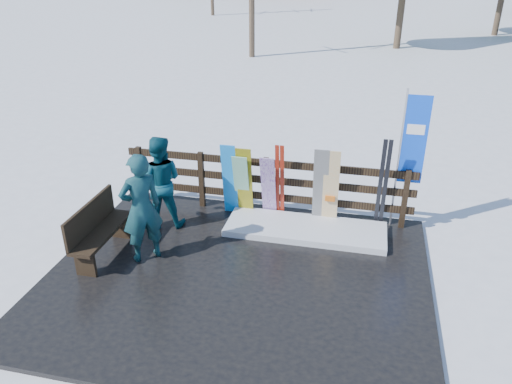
% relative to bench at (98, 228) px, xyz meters
% --- Properties ---
extents(ground, '(700.00, 700.00, 0.00)m').
position_rel_bench_xyz_m(ground, '(2.41, -0.08, -0.60)').
color(ground, white).
rests_on(ground, ground).
extents(deck, '(6.00, 5.00, 0.08)m').
position_rel_bench_xyz_m(deck, '(2.41, -0.08, -0.56)').
color(deck, black).
rests_on(deck, ground).
extents(fence, '(5.60, 0.10, 1.15)m').
position_rel_bench_xyz_m(fence, '(2.41, 2.12, 0.14)').
color(fence, black).
rests_on(fence, deck).
extents(snow_patch, '(2.91, 1.00, 0.12)m').
position_rel_bench_xyz_m(snow_patch, '(3.29, 1.52, -0.46)').
color(snow_patch, white).
rests_on(snow_patch, deck).
extents(bench, '(0.41, 1.50, 0.97)m').
position_rel_bench_xyz_m(bench, '(0.00, 0.00, 0.00)').
color(bench, black).
rests_on(bench, deck).
extents(snowboard_0, '(0.28, 0.24, 1.47)m').
position_rel_bench_xyz_m(snowboard_0, '(1.75, 1.90, 0.22)').
color(snowboard_0, '#198BF5').
rests_on(snowboard_0, deck).
extents(snowboard_1, '(0.29, 0.34, 1.28)m').
position_rel_bench_xyz_m(snowboard_1, '(1.99, 1.90, 0.13)').
color(snowboard_1, white).
rests_on(snowboard_1, deck).
extents(snowboard_2, '(0.29, 0.23, 1.43)m').
position_rel_bench_xyz_m(snowboard_2, '(2.05, 1.90, 0.20)').
color(snowboard_2, yellow).
rests_on(snowboard_2, deck).
extents(snowboard_3, '(0.27, 0.41, 1.32)m').
position_rel_bench_xyz_m(snowboard_3, '(2.51, 1.90, 0.14)').
color(snowboard_3, white).
rests_on(snowboard_3, deck).
extents(snowboard_4, '(0.27, 0.23, 1.53)m').
position_rel_bench_xyz_m(snowboard_4, '(3.48, 1.90, 0.25)').
color(snowboard_4, black).
rests_on(snowboard_4, deck).
extents(snowboard_5, '(0.29, 0.22, 1.52)m').
position_rel_bench_xyz_m(snowboard_5, '(3.67, 1.90, 0.24)').
color(snowboard_5, silver).
rests_on(snowboard_5, deck).
extents(ski_pair_a, '(0.16, 0.24, 1.53)m').
position_rel_bench_xyz_m(ski_pair_a, '(2.71, 1.97, 0.25)').
color(ski_pair_a, '#9C2313').
rests_on(ski_pair_a, deck).
extents(ski_pair_b, '(0.17, 0.31, 1.80)m').
position_rel_bench_xyz_m(ski_pair_b, '(4.58, 1.97, 0.38)').
color(ski_pair_b, black).
rests_on(ski_pair_b, deck).
extents(rental_flag, '(0.45, 0.04, 2.60)m').
position_rel_bench_xyz_m(rental_flag, '(4.98, 2.17, 1.09)').
color(rental_flag, silver).
rests_on(rental_flag, deck).
extents(person_front, '(0.80, 0.80, 1.87)m').
position_rel_bench_xyz_m(person_front, '(0.78, 0.09, 0.42)').
color(person_front, '#195A4F').
rests_on(person_front, deck).
extents(person_back, '(0.98, 0.85, 1.75)m').
position_rel_bench_xyz_m(person_back, '(0.62, 1.22, 0.36)').
color(person_back, '#0F4657').
rests_on(person_back, deck).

